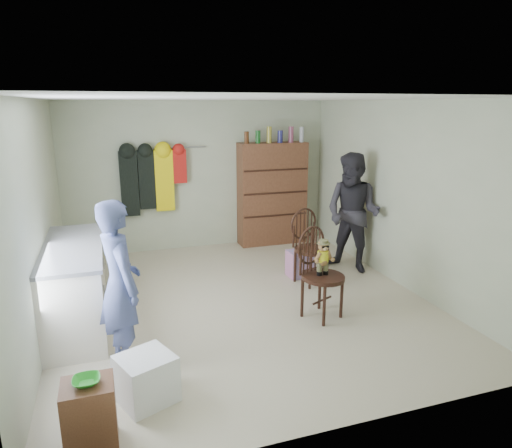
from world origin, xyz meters
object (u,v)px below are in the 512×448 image
object	(u,v)px
chair_front	(320,266)
chair_far	(309,244)
dresser	(272,193)
counter	(76,285)

from	to	relation	value
chair_front	chair_far	xyz separation A→B (m)	(0.34, 1.02, -0.06)
chair_far	dresser	bearing A→B (deg)	69.01
chair_front	dresser	world-z (taller)	dresser
counter	chair_front	world-z (taller)	chair_front
chair_far	dresser	world-z (taller)	dresser
counter	chair_far	size ratio (longest dim) A/B	1.78
chair_far	dresser	size ratio (longest dim) A/B	0.50
counter	dresser	distance (m)	3.96
chair_front	chair_far	bearing A→B (deg)	47.43
chair_front	dresser	xyz separation A→B (m)	(0.51, 2.97, 0.29)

